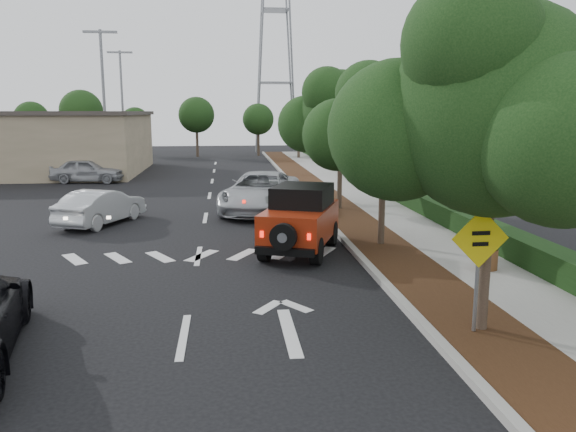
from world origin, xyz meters
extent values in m
plane|color=black|center=(0.00, 0.00, 0.00)|extent=(120.00, 120.00, 0.00)
cube|color=#9E9B93|center=(4.60, 12.00, 0.07)|extent=(0.20, 70.00, 0.15)
cube|color=black|center=(5.60, 12.00, 0.06)|extent=(1.80, 70.00, 0.12)
cube|color=gray|center=(7.50, 12.00, 0.06)|extent=(2.00, 70.00, 0.12)
cube|color=black|center=(8.90, 12.00, 0.40)|extent=(0.80, 70.00, 0.80)
cylinder|color=black|center=(2.74, 7.46, 0.38)|extent=(0.52, 0.81, 0.76)
cylinder|color=black|center=(4.13, 6.93, 0.38)|extent=(0.52, 0.81, 0.76)
cylinder|color=black|center=(1.89, 5.22, 0.38)|extent=(0.52, 0.81, 0.76)
cylinder|color=black|center=(3.28, 4.69, 0.38)|extent=(0.52, 0.81, 0.76)
cube|color=maroon|center=(3.01, 6.08, 0.90)|extent=(2.85, 3.90, 0.95)
cube|color=black|center=(3.11, 6.34, 1.68)|extent=(2.16, 2.37, 0.61)
cube|color=maroon|center=(3.48, 7.33, 0.83)|extent=(1.76, 1.45, 0.78)
cube|color=black|center=(2.36, 4.36, 0.48)|extent=(1.58, 0.74, 0.21)
cylinder|color=black|center=(2.32, 4.23, 0.90)|extent=(0.75, 0.45, 0.72)
cube|color=#FF190C|center=(1.77, 4.64, 0.90)|extent=(0.10, 0.07, 0.17)
cube|color=#FF190C|center=(2.99, 4.18, 0.90)|extent=(0.10, 0.07, 0.17)
imported|color=#B3B6BB|center=(2.29, 13.20, 0.83)|extent=(4.10, 6.43, 1.65)
imported|color=#B6BABF|center=(-3.80, 11.16, 0.66)|extent=(2.86, 4.22, 1.32)
imported|color=#9B9DA3|center=(-7.30, 24.15, 0.72)|extent=(4.38, 2.15, 1.44)
cylinder|color=slate|center=(5.40, -0.62, 1.19)|extent=(0.07, 0.07, 2.13)
cube|color=yellow|center=(5.40, -0.65, 1.90)|extent=(1.09, 0.06, 1.09)
cube|color=black|center=(5.40, -0.67, 2.00)|extent=(0.35, 0.02, 0.08)
cube|color=black|center=(5.40, -0.67, 1.80)|extent=(0.30, 0.02, 0.08)
cylinder|color=brown|center=(7.54, 3.35, 0.38)|extent=(0.57, 0.57, 0.53)
sphere|color=black|center=(7.54, 3.35, 0.88)|extent=(0.66, 0.66, 0.66)
imported|color=black|center=(7.54, 3.35, 0.96)|extent=(0.60, 0.53, 0.63)
camera|label=1|loc=(0.86, -10.08, 4.15)|focal=35.00mm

